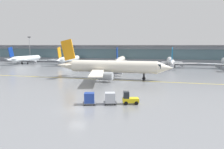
{
  "coord_description": "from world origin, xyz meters",
  "views": [
    {
      "loc": [
        12.88,
        -30.1,
        9.58
      ],
      "look_at": [
        0.82,
        18.06,
        3.0
      ],
      "focal_mm": 35.62,
      "sensor_mm": 36.0,
      "label": 1
    }
  ],
  "objects": [
    {
      "name": "cargo_dolly_trailing",
      "position": [
        0.8,
        3.05,
        1.05
      ],
      "size": [
        2.48,
        2.15,
        1.94
      ],
      "rotation": [
        0.0,
        0.0,
        0.3
      ],
      "color": "#595B60",
      "rests_on": "ground_plane"
    },
    {
      "name": "ground_plane",
      "position": [
        0.0,
        0.0,
        0.0
      ],
      "size": [
        400.0,
        400.0,
        0.0
      ],
      "primitive_type": "plane",
      "color": "slate"
    },
    {
      "name": "apron_light_mast_0",
      "position": [
        -63.99,
        82.62,
        7.87
      ],
      "size": [
        1.8,
        0.36,
        14.37
      ],
      "color": "gray",
      "rests_on": "ground_plane"
    },
    {
      "name": "taxiway_centreline_stripe",
      "position": [
        -1.97,
        29.01,
        0.0
      ],
      "size": [
        109.99,
        2.17,
        0.01
      ],
      "primitive_type": "cube",
      "rotation": [
        0.0,
        0.0,
        -0.02
      ],
      "color": "yellow",
      "rests_on": "ground_plane"
    },
    {
      "name": "gate_airplane_0",
      "position": [
        -58.49,
        71.17,
        2.65
      ],
      "size": [
        24.72,
        26.66,
        8.83
      ],
      "rotation": [
        0.0,
        0.0,
        1.5
      ],
      "color": "white",
      "rests_on": "ground_plane"
    },
    {
      "name": "gate_airplane_1",
      "position": [
        -34.75,
        72.56,
        2.65
      ],
      "size": [
        24.79,
        26.57,
        8.83
      ],
      "rotation": [
        0.0,
        0.0,
        1.56
      ],
      "color": "white",
      "rests_on": "ground_plane"
    },
    {
      "name": "cargo_dolly_lead",
      "position": [
        4.01,
        4.04,
        1.05
      ],
      "size": [
        2.48,
        2.15,
        1.94
      ],
      "rotation": [
        0.0,
        0.0,
        0.3
      ],
      "color": "#595B60",
      "rests_on": "ground_plane"
    },
    {
      "name": "taxiing_regional_jet",
      "position": [
        -2.42,
        31.02,
        3.43
      ],
      "size": [
        34.42,
        32.09,
        11.43
      ],
      "rotation": [
        0.0,
        0.0,
        -0.02
      ],
      "color": "silver",
      "rests_on": "ground_plane"
    },
    {
      "name": "gate_airplane_2",
      "position": [
        -8.66,
        71.66,
        2.65
      ],
      "size": [
        24.7,
        26.66,
        8.83
      ],
      "rotation": [
        0.0,
        0.0,
        1.66
      ],
      "color": "silver",
      "rests_on": "ground_plane"
    },
    {
      "name": "baggage_tug",
      "position": [
        7.02,
        4.97,
        0.89
      ],
      "size": [
        2.9,
        2.23,
        2.1
      ],
      "rotation": [
        0.0,
        0.0,
        0.3
      ],
      "color": "yellow",
      "rests_on": "ground_plane"
    },
    {
      "name": "gate_airplane_3",
      "position": [
        14.16,
        68.71,
        2.65
      ],
      "size": [
        24.77,
        26.62,
        8.83
      ],
      "rotation": [
        0.0,
        0.0,
        1.61
      ],
      "color": "white",
      "rests_on": "ground_plane"
    },
    {
      "name": "terminal_concourse",
      "position": [
        0.0,
        90.25,
        4.92
      ],
      "size": [
        189.52,
        11.0,
        9.6
      ],
      "color": "#8C939E",
      "rests_on": "ground_plane"
    }
  ]
}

